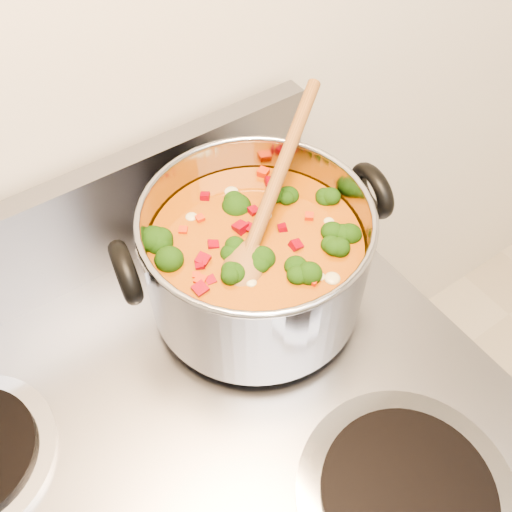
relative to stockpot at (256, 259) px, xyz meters
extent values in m
cube|color=gray|center=(-0.19, 0.17, -0.01)|extent=(0.76, 0.03, 0.16)
cylinder|color=#A5A5AD|center=(-0.01, -0.29, -0.08)|extent=(0.23, 0.23, 0.01)
cylinder|color=black|center=(-0.01, -0.29, -0.07)|extent=(0.18, 0.18, 0.01)
cylinder|color=#A5A5AD|center=(-0.01, 0.01, -0.08)|extent=(0.19, 0.19, 0.01)
cylinder|color=black|center=(-0.01, 0.01, -0.07)|extent=(0.15, 0.15, 0.01)
cylinder|color=#9E9EA5|center=(0.00, 0.00, 0.00)|extent=(0.26, 0.26, 0.14)
torus|color=#9E9EA5|center=(0.00, 0.00, 0.07)|extent=(0.27, 0.27, 0.01)
cylinder|color=#93520D|center=(0.00, 0.00, -0.02)|extent=(0.25, 0.25, 0.10)
torus|color=black|center=(-0.15, 0.03, 0.05)|extent=(0.03, 0.08, 0.08)
torus|color=black|center=(0.15, -0.03, 0.05)|extent=(0.03, 0.08, 0.08)
ellipsoid|color=black|center=(-0.02, -0.04, 0.03)|extent=(0.04, 0.04, 0.03)
ellipsoid|color=black|center=(-0.08, -0.01, 0.03)|extent=(0.04, 0.04, 0.03)
ellipsoid|color=black|center=(-0.10, -0.03, 0.03)|extent=(0.04, 0.04, 0.03)
ellipsoid|color=black|center=(-0.07, 0.03, 0.03)|extent=(0.04, 0.04, 0.03)
ellipsoid|color=black|center=(-0.05, -0.08, 0.03)|extent=(0.04, 0.04, 0.03)
ellipsoid|color=black|center=(0.09, -0.05, 0.03)|extent=(0.04, 0.04, 0.03)
ellipsoid|color=black|center=(-0.03, 0.09, 0.03)|extent=(0.04, 0.04, 0.03)
ellipsoid|color=black|center=(0.05, -0.05, 0.03)|extent=(0.04, 0.04, 0.03)
ellipsoid|color=black|center=(0.09, -0.01, 0.03)|extent=(0.04, 0.04, 0.03)
ellipsoid|color=black|center=(0.09, -0.03, 0.03)|extent=(0.04, 0.04, 0.03)
ellipsoid|color=black|center=(0.00, -0.03, 0.03)|extent=(0.04, 0.04, 0.03)
ellipsoid|color=maroon|center=(0.03, -0.01, 0.03)|extent=(0.01, 0.01, 0.01)
ellipsoid|color=maroon|center=(-0.06, 0.05, 0.03)|extent=(0.01, 0.01, 0.01)
ellipsoid|color=maroon|center=(-0.06, 0.09, 0.03)|extent=(0.01, 0.01, 0.01)
ellipsoid|color=maroon|center=(0.04, 0.08, 0.03)|extent=(0.01, 0.01, 0.01)
ellipsoid|color=maroon|center=(0.00, 0.06, 0.03)|extent=(0.01, 0.01, 0.01)
ellipsoid|color=maroon|center=(-0.04, 0.04, 0.03)|extent=(0.01, 0.01, 0.01)
ellipsoid|color=maroon|center=(-0.01, -0.06, 0.03)|extent=(0.01, 0.01, 0.01)
ellipsoid|color=maroon|center=(0.03, 0.05, 0.03)|extent=(0.01, 0.01, 0.01)
ellipsoid|color=maroon|center=(-0.10, -0.03, 0.03)|extent=(0.01, 0.01, 0.01)
ellipsoid|color=maroon|center=(0.00, 0.06, 0.03)|extent=(0.01, 0.01, 0.01)
ellipsoid|color=maroon|center=(0.02, 0.02, 0.03)|extent=(0.01, 0.01, 0.01)
ellipsoid|color=maroon|center=(0.03, -0.08, 0.03)|extent=(0.01, 0.01, 0.01)
ellipsoid|color=maroon|center=(0.02, 0.05, 0.03)|extent=(0.01, 0.01, 0.01)
ellipsoid|color=maroon|center=(-0.05, 0.08, 0.03)|extent=(0.01, 0.01, 0.01)
ellipsoid|color=red|center=(0.04, -0.05, 0.03)|extent=(0.01, 0.01, 0.01)
ellipsoid|color=red|center=(-0.07, 0.08, 0.03)|extent=(0.01, 0.01, 0.01)
ellipsoid|color=red|center=(-0.01, -0.06, 0.03)|extent=(0.01, 0.01, 0.01)
ellipsoid|color=red|center=(0.10, 0.03, 0.03)|extent=(0.01, 0.01, 0.01)
ellipsoid|color=red|center=(-0.09, 0.06, 0.03)|extent=(0.01, 0.01, 0.01)
ellipsoid|color=red|center=(0.10, 0.04, 0.03)|extent=(0.01, 0.01, 0.01)
ellipsoid|color=red|center=(0.08, -0.03, 0.03)|extent=(0.01, 0.01, 0.01)
ellipsoid|color=red|center=(-0.05, -0.04, 0.03)|extent=(0.01, 0.01, 0.01)
ellipsoid|color=tan|center=(0.00, 0.08, 0.03)|extent=(0.02, 0.02, 0.01)
ellipsoid|color=tan|center=(0.01, -0.10, 0.03)|extent=(0.02, 0.02, 0.01)
ellipsoid|color=tan|center=(-0.06, 0.03, 0.03)|extent=(0.02, 0.02, 0.01)
ellipsoid|color=tan|center=(-0.03, -0.10, 0.03)|extent=(0.02, 0.02, 0.01)
ellipsoid|color=tan|center=(0.05, 0.03, 0.03)|extent=(0.02, 0.02, 0.01)
ellipsoid|color=tan|center=(-0.02, 0.04, 0.03)|extent=(0.02, 0.02, 0.01)
ellipsoid|color=tan|center=(-0.05, 0.07, 0.03)|extent=(0.02, 0.02, 0.01)
ellipsoid|color=brown|center=(-0.04, -0.03, 0.03)|extent=(0.09, 0.08, 0.04)
cylinder|color=brown|center=(0.07, 0.05, 0.07)|extent=(0.23, 0.16, 0.09)
ellipsoid|color=black|center=(-0.07, 0.15, -0.08)|extent=(0.01, 0.01, 0.01)
ellipsoid|color=black|center=(-0.04, -0.17, -0.08)|extent=(0.01, 0.01, 0.01)
camera|label=1|loc=(-0.24, -0.35, 0.53)|focal=40.00mm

